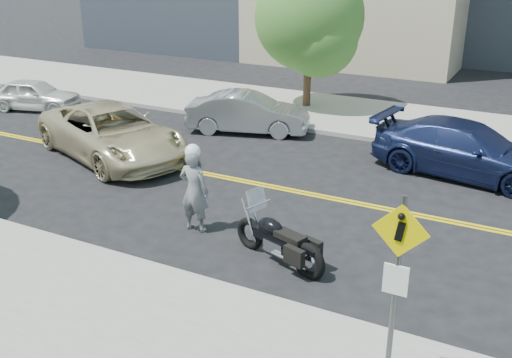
{
  "coord_description": "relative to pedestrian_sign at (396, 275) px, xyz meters",
  "views": [
    {
      "loc": [
        5.75,
        -13.51,
        6.23
      ],
      "look_at": [
        -0.01,
        -2.36,
        1.2
      ],
      "focal_mm": 42.0,
      "sensor_mm": 36.0,
      "label": 1
    }
  ],
  "objects": [
    {
      "name": "sidewalk_near",
      "position": [
        -4.2,
        -1.19,
        -1.89
      ],
      "size": [
        60.0,
        5.0,
        0.15
      ],
      "primitive_type": "cube",
      "color": "#9E9B91",
      "rests_on": "ground_plane"
    },
    {
      "name": "pedestrian_sign",
      "position": [
        0.0,
        0.0,
        0.0
      ],
      "size": [
        0.78,
        0.08,
        3.0
      ],
      "color": "#4C4C51",
      "rests_on": "sidewalk_near"
    },
    {
      "name": "parked_car_silver",
      "position": [
        -7.86,
        10.42,
        -1.27
      ],
      "size": [
        4.41,
        2.59,
        1.37
      ],
      "primitive_type": "imported",
      "rotation": [
        0.0,
        0.0,
        1.86
      ],
      "color": "#94979B",
      "rests_on": "ground"
    },
    {
      "name": "motorcycle",
      "position": [
        -3.04,
        2.73,
        -1.24
      ],
      "size": [
        2.46,
        1.43,
        1.43
      ],
      "primitive_type": null,
      "rotation": [
        0.0,
        0.0,
        -0.33
      ],
      "color": "black",
      "rests_on": "ground"
    },
    {
      "name": "ground_plane",
      "position": [
        -4.2,
        6.31,
        -1.96
      ],
      "size": [
        120.0,
        120.0,
        0.0
      ],
      "primitive_type": "plane",
      "color": "black",
      "rests_on": "ground"
    },
    {
      "name": "motorcyclist",
      "position": [
        -5.37,
        3.18,
        -0.92
      ],
      "size": [
        0.73,
        0.5,
        2.08
      ],
      "rotation": [
        0.0,
        0.0,
        3.19
      ],
      "color": "#9E9EA2",
      "rests_on": "ground"
    },
    {
      "name": "sidewalk_far",
      "position": [
        -4.2,
        13.81,
        -1.89
      ],
      "size": [
        60.0,
        5.0,
        0.15
      ],
      "primitive_type": "cube",
      "color": "#9E9B91",
      "rests_on": "ground_plane"
    },
    {
      "name": "tree_far_a",
      "position": [
        -7.24,
        14.17,
        1.59
      ],
      "size": [
        4.11,
        4.11,
        5.62
      ],
      "rotation": [
        0.0,
        0.0,
        0.16
      ],
      "color": "#382619",
      "rests_on": "ground"
    },
    {
      "name": "parked_car_blue",
      "position": [
        -0.51,
        9.61,
        -1.2
      ],
      "size": [
        5.48,
        2.88,
        1.52
      ],
      "primitive_type": "imported",
      "rotation": [
        0.0,
        0.0,
        1.42
      ],
      "color": "navy",
      "rests_on": "ground"
    },
    {
      "name": "suv",
      "position": [
        -10.31,
        6.23,
        -1.17
      ],
      "size": [
        6.24,
        4.53,
        1.58
      ],
      "primitive_type": "imported",
      "rotation": [
        0.0,
        0.0,
        1.19
      ],
      "color": "beige",
      "rests_on": "ground"
    },
    {
      "name": "parked_car_white",
      "position": [
        -16.67,
        9.18,
        -1.35
      ],
      "size": [
        3.82,
        2.36,
        1.21
      ],
      "primitive_type": "imported",
      "rotation": [
        0.0,
        0.0,
        1.85
      ],
      "color": "white",
      "rests_on": "ground"
    }
  ]
}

